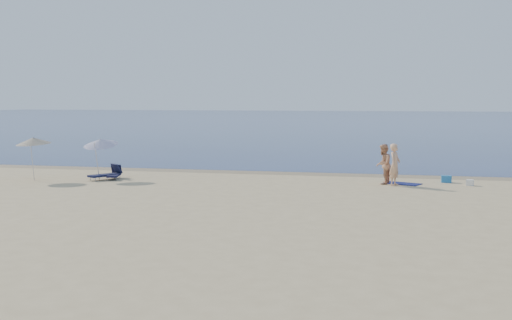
{
  "coord_description": "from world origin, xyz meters",
  "views": [
    {
      "loc": [
        4.41,
        -13.5,
        3.94
      ],
      "look_at": [
        -2.18,
        16.0,
        1.0
      ],
      "focal_mm": 45.0,
      "sensor_mm": 36.0,
      "label": 1
    }
  ],
  "objects_px": {
    "person_right": "(383,164)",
    "blue_cooler": "(446,179)",
    "umbrella_near": "(100,142)",
    "person_left": "(395,165)"
  },
  "relations": [
    {
      "from": "umbrella_near",
      "to": "person_left",
      "type": "bearing_deg",
      "value": 5.57
    },
    {
      "from": "person_right",
      "to": "umbrella_near",
      "type": "bearing_deg",
      "value": -72.48
    },
    {
      "from": "person_right",
      "to": "blue_cooler",
      "type": "relative_size",
      "value": 3.99
    },
    {
      "from": "umbrella_near",
      "to": "blue_cooler",
      "type": "bearing_deg",
      "value": 10.69
    },
    {
      "from": "person_left",
      "to": "umbrella_near",
      "type": "bearing_deg",
      "value": 112.99
    },
    {
      "from": "person_right",
      "to": "blue_cooler",
      "type": "bearing_deg",
      "value": 125.63
    },
    {
      "from": "person_right",
      "to": "blue_cooler",
      "type": "height_order",
      "value": "person_right"
    },
    {
      "from": "person_left",
      "to": "person_right",
      "type": "height_order",
      "value": "person_left"
    },
    {
      "from": "blue_cooler",
      "to": "umbrella_near",
      "type": "xyz_separation_m",
      "value": [
        -16.24,
        -2.48,
        1.65
      ]
    },
    {
      "from": "person_right",
      "to": "umbrella_near",
      "type": "distance_m",
      "value": 13.45
    }
  ]
}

